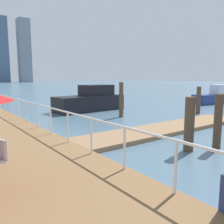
# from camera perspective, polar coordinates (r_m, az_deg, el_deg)

# --- Properties ---
(ground_plane) EXTENTS (300.00, 300.00, 0.00)m
(ground_plane) POSITION_cam_1_polar(r_m,az_deg,el_deg) (20.98, -17.95, 0.75)
(ground_plane) COLOR slate
(floating_dock) EXTENTS (11.30, 2.00, 0.18)m
(floating_dock) POSITION_cam_1_polar(r_m,az_deg,el_deg) (11.93, 12.20, -4.11)
(floating_dock) COLOR #93704C
(floating_dock) RESTS_ON ground_plane
(boardwalk_railing) EXTENTS (0.06, 30.47, 1.08)m
(boardwalk_railing) POSITION_cam_1_polar(r_m,az_deg,el_deg) (10.97, -17.73, 0.65)
(boardwalk_railing) COLOR white
(boardwalk_railing) RESTS_ON boardwalk
(dock_piling_0) EXTENTS (0.29, 0.29, 2.03)m
(dock_piling_0) POSITION_cam_1_polar(r_m,az_deg,el_deg) (9.51, 24.33, -2.14)
(dock_piling_0) COLOR brown
(dock_piling_0) RESTS_ON ground_plane
(dock_piling_1) EXTENTS (0.31, 0.31, 1.98)m
(dock_piling_1) POSITION_cam_1_polar(r_m,az_deg,el_deg) (18.22, 20.25, 2.69)
(dock_piling_1) COLOR brown
(dock_piling_1) RESTS_ON ground_plane
(dock_piling_2) EXTENTS (0.35, 0.35, 1.96)m
(dock_piling_2) POSITION_cam_1_polar(r_m,az_deg,el_deg) (8.78, 18.26, -2.87)
(dock_piling_2) COLOR brown
(dock_piling_2) RESTS_ON ground_plane
(dock_piling_3) EXTENTS (0.28, 0.28, 2.33)m
(dock_piling_3) POSITION_cam_1_polar(r_m,az_deg,el_deg) (15.62, 2.24, 2.98)
(dock_piling_3) COLOR brown
(dock_piling_3) RESTS_ON ground_plane
(moored_boat_0) EXTENTS (4.83, 2.07, 1.92)m
(moored_boat_0) POSITION_cam_1_polar(r_m,az_deg,el_deg) (26.04, 23.58, 3.34)
(moored_boat_0) COLOR navy
(moored_boat_0) RESTS_ON ground_plane
(moored_boat_3) EXTENTS (5.81, 2.41, 2.04)m
(moored_boat_3) POSITION_cam_1_polar(r_m,az_deg,el_deg) (18.91, -5.19, 2.79)
(moored_boat_3) COLOR black
(moored_boat_3) RESTS_ON ground_plane
(skyline_tower_4) EXTENTS (6.54, 7.64, 35.28)m
(skyline_tower_4) POSITION_cam_1_polar(r_m,az_deg,el_deg) (147.08, -20.53, 13.69)
(skyline_tower_4) COLOR gray
(skyline_tower_4) RESTS_ON ground_plane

